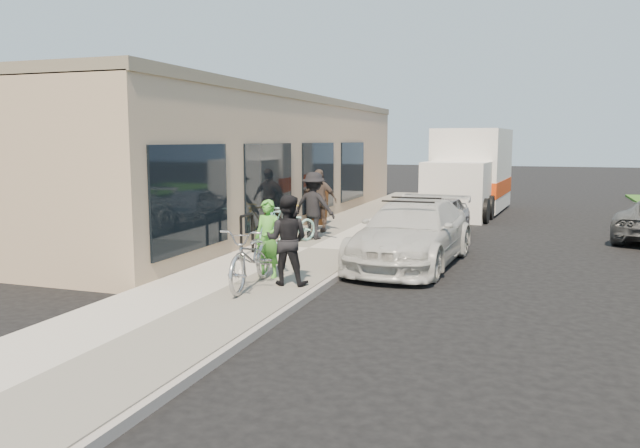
% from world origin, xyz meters
% --- Properties ---
extents(ground, '(120.00, 120.00, 0.00)m').
position_xyz_m(ground, '(0.00, 0.00, 0.00)').
color(ground, black).
rests_on(ground, ground).
extents(sidewalk, '(3.00, 34.00, 0.15)m').
position_xyz_m(sidewalk, '(-2.00, 3.00, 0.07)').
color(sidewalk, '#ACA69B').
rests_on(sidewalk, ground).
extents(curb, '(0.12, 34.00, 0.13)m').
position_xyz_m(curb, '(-0.45, 3.00, 0.07)').
color(curb, gray).
rests_on(curb, ground).
extents(storefront, '(3.60, 20.00, 4.22)m').
position_xyz_m(storefront, '(-5.24, 7.99, 2.12)').
color(storefront, tan).
rests_on(storefront, ground).
extents(bike_rack, '(0.07, 0.68, 0.96)m').
position_xyz_m(bike_rack, '(-3.02, 1.63, 0.73)').
color(bike_rack, black).
rests_on(bike_rack, sidewalk).
extents(sandwich_board, '(0.68, 0.68, 1.06)m').
position_xyz_m(sandwich_board, '(-3.25, 7.02, 0.69)').
color(sandwich_board, '#331F0E').
rests_on(sandwich_board, sidewalk).
extents(sedan_white, '(2.40, 5.13, 1.49)m').
position_xyz_m(sedan_white, '(0.67, 2.45, 0.72)').
color(sedan_white, silver).
rests_on(sedan_white, ground).
extents(sedan_silver, '(1.73, 3.69, 1.22)m').
position_xyz_m(sedan_silver, '(0.61, 6.59, 0.61)').
color(sedan_silver, '#97989D').
rests_on(sedan_silver, ground).
extents(moving_truck, '(2.92, 6.70, 3.21)m').
position_xyz_m(moving_truck, '(0.82, 13.41, 1.43)').
color(moving_truck, silver).
rests_on(moving_truck, ground).
extents(tandem_bike, '(0.96, 2.18, 1.11)m').
position_xyz_m(tandem_bike, '(-1.53, -1.26, 0.70)').
color(tandem_bike, '#B4B4B6').
rests_on(tandem_bike, sidewalk).
extents(woman_rider, '(0.57, 0.40, 1.51)m').
position_xyz_m(woman_rider, '(-1.58, -0.41, 0.91)').
color(woman_rider, green).
rests_on(woman_rider, sidewalk).
extents(man_standing, '(0.87, 0.71, 1.65)m').
position_xyz_m(man_standing, '(-1.01, -0.85, 0.98)').
color(man_standing, black).
rests_on(man_standing, sidewalk).
extents(cruiser_bike_a, '(0.81, 1.79, 1.04)m').
position_xyz_m(cruiser_bike_a, '(-2.91, 3.29, 0.67)').
color(cruiser_bike_a, '#96DFD3').
rests_on(cruiser_bike_a, sidewalk).
extents(cruiser_bike_b, '(1.31, 1.83, 0.91)m').
position_xyz_m(cruiser_bike_b, '(-2.66, 3.46, 0.61)').
color(cruiser_bike_b, '#96DFD3').
rests_on(cruiser_bike_b, sidewalk).
extents(cruiser_bike_c, '(1.07, 1.71, 1.00)m').
position_xyz_m(cruiser_bike_c, '(-3.01, 4.27, 0.65)').
color(cruiser_bike_c, gold).
rests_on(cruiser_bike_c, sidewalk).
extents(bystander_a, '(1.22, 0.77, 1.79)m').
position_xyz_m(bystander_a, '(-2.34, 4.32, 1.05)').
color(bystander_a, black).
rests_on(bystander_a, sidewalk).
extents(bystander_b, '(1.09, 0.52, 1.81)m').
position_xyz_m(bystander_b, '(-2.68, 5.69, 1.05)').
color(bystander_b, brown).
rests_on(bystander_b, sidewalk).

